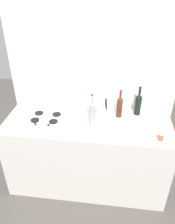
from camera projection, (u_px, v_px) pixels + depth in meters
name	position (u px, v px, depth m)	size (l,w,h in m)	color
ground_plane	(88.00, 179.00, 2.88)	(6.00, 6.00, 0.00)	#47423D
counter_block	(88.00, 153.00, 2.65)	(1.80, 0.70, 0.90)	beige
backsplash_panel	(92.00, 75.00, 2.54)	(1.90, 0.06, 2.57)	beige
stovetop_hob	(46.00, 118.00, 2.44)	(0.40, 0.32, 0.04)	#B2B2B7
plate_stack	(127.00, 128.00, 2.27)	(0.24, 0.24, 0.05)	white
wine_bottle_leftmost	(120.00, 106.00, 2.44)	(0.07, 0.07, 0.32)	#472314
wine_bottle_mid_left	(138.00, 104.00, 2.48)	(0.07, 0.07, 0.34)	black
wine_bottle_mid_right	(92.00, 113.00, 2.30)	(0.07, 0.07, 0.36)	gray
mixing_bowl	(92.00, 109.00, 2.56)	(0.15, 0.15, 0.08)	silver
butter_dish	(79.00, 129.00, 2.25)	(0.17, 0.09, 0.07)	white
utensil_crock	(104.00, 114.00, 2.41)	(0.10, 0.10, 0.30)	silver
condiment_jar_front	(161.00, 137.00, 2.12)	(0.05, 0.05, 0.08)	#C64C2D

